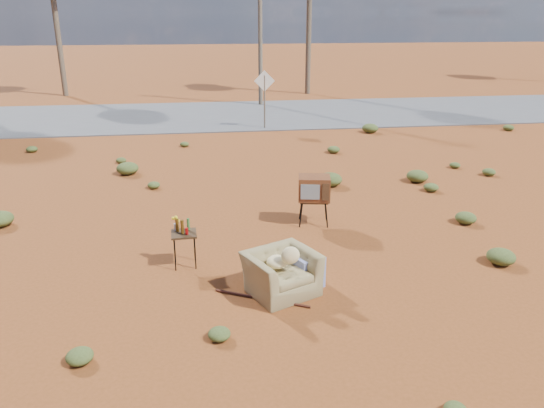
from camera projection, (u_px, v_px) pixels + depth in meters
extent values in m
plane|color=brown|center=(265.00, 276.00, 8.96)|extent=(140.00, 140.00, 0.00)
cube|color=#565659|center=(222.00, 115.00, 22.92)|extent=(140.00, 7.00, 0.04)
imported|color=olive|center=(281.00, 266.00, 8.29)|extent=(1.23, 1.05, 0.91)
ellipsoid|color=beige|center=(277.00, 262.00, 8.28)|extent=(0.33, 0.33, 0.19)
ellipsoid|color=beige|center=(290.00, 255.00, 8.10)|extent=(0.29, 0.15, 0.29)
cube|color=navy|center=(303.00, 267.00, 8.68)|extent=(0.68, 0.80, 0.53)
cube|color=black|center=(314.00, 200.00, 11.03)|extent=(0.64, 0.53, 0.03)
cylinder|color=black|center=(301.00, 215.00, 10.94)|extent=(0.03, 0.03, 0.52)
cylinder|color=black|center=(327.00, 215.00, 10.92)|extent=(0.03, 0.03, 0.52)
cylinder|color=black|center=(301.00, 208.00, 11.32)|extent=(0.03, 0.03, 0.52)
cylinder|color=black|center=(325.00, 209.00, 11.30)|extent=(0.03, 0.03, 0.52)
cube|color=brown|center=(314.00, 188.00, 10.94)|extent=(0.72, 0.61, 0.50)
cube|color=slate|center=(310.00, 192.00, 10.70)|extent=(0.38, 0.09, 0.31)
cube|color=#472D19|center=(326.00, 192.00, 10.69)|extent=(0.15, 0.05, 0.35)
cube|color=#362513|center=(184.00, 234.00, 9.14)|extent=(0.45, 0.45, 0.03)
cylinder|color=black|center=(175.00, 255.00, 9.06)|extent=(0.02, 0.02, 0.60)
cylinder|color=black|center=(195.00, 253.00, 9.12)|extent=(0.02, 0.02, 0.60)
cylinder|color=black|center=(175.00, 246.00, 9.38)|extent=(0.02, 0.02, 0.60)
cylinder|color=black|center=(194.00, 245.00, 9.43)|extent=(0.02, 0.02, 0.60)
cylinder|color=#452C0B|center=(177.00, 226.00, 9.12)|extent=(0.06, 0.06, 0.22)
cylinder|color=#452C0B|center=(182.00, 228.00, 9.03)|extent=(0.06, 0.06, 0.24)
cylinder|color=#316029|center=(188.00, 225.00, 9.20)|extent=(0.05, 0.05, 0.21)
cylinder|color=red|center=(187.00, 232.00, 9.05)|extent=(0.06, 0.06, 0.11)
cylinder|color=silver|center=(176.00, 227.00, 9.21)|extent=(0.07, 0.07, 0.12)
ellipsoid|color=yellow|center=(175.00, 219.00, 9.16)|extent=(0.14, 0.14, 0.10)
cylinder|color=#4A1F13|center=(262.00, 298.00, 8.23)|extent=(1.41, 0.76, 0.04)
cylinder|color=brown|center=(265.00, 103.00, 19.99)|extent=(0.06, 0.06, 2.00)
cube|color=silver|center=(264.00, 81.00, 19.71)|extent=(0.78, 0.04, 0.78)
cylinder|color=brown|center=(58.00, 37.00, 27.39)|extent=(0.28, 0.28, 6.00)
cylinder|color=brown|center=(309.00, 27.00, 27.97)|extent=(0.28, 0.28, 7.00)
cylinder|color=brown|center=(260.00, 17.00, 24.15)|extent=(0.20, 0.20, 8.00)
ellipsoid|color=#485826|center=(0.00, 219.00, 11.03)|extent=(0.56, 0.56, 0.31)
ellipsoid|color=#485826|center=(466.00, 218.00, 11.18)|extent=(0.44, 0.44, 0.24)
ellipsoid|color=#485826|center=(127.00, 168.00, 14.57)|extent=(0.60, 0.60, 0.33)
ellipsoid|color=#485826|center=(489.00, 172.00, 14.46)|extent=(0.36, 0.36, 0.20)
ellipsoid|color=#485826|center=(334.00, 150.00, 16.78)|extent=(0.40, 0.40, 0.22)
ellipsoid|color=#485826|center=(185.00, 144.00, 17.58)|extent=(0.30, 0.30, 0.17)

